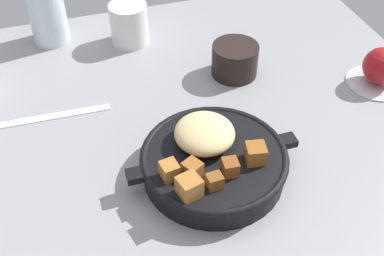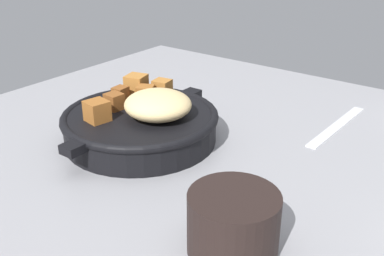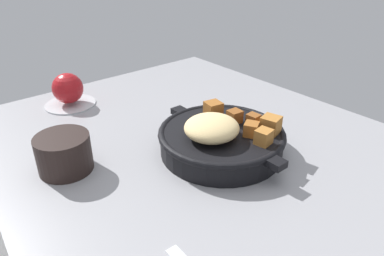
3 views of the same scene
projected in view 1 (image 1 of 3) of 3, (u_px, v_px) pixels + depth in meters
ground_plane at (204, 134)px, 82.34cm from camera, size 90.24×87.29×2.40cm
cast_iron_skillet at (213, 160)px, 72.07cm from camera, size 26.49×22.20×7.92cm
saucer_plate at (376, 82)px, 90.49cm from camera, size 11.31×11.31×0.60cm
red_apple at (382, 66)px, 87.97cm from camera, size 6.83×6.83×6.83cm
butter_knife at (56, 115)px, 83.69cm from camera, size 18.70×2.16×0.36cm
coffee_mug_dark at (235, 60)px, 91.00cm from camera, size 8.75×8.75×6.15cm
ceramic_mug_white at (129, 24)px, 98.42cm from camera, size 7.71×7.71×8.46cm
water_glass_tall at (48, 16)px, 98.00cm from camera, size 7.53×7.53×11.24cm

